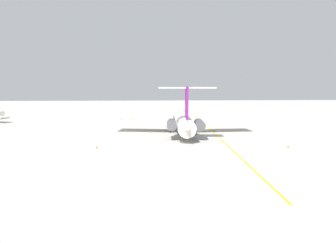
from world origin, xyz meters
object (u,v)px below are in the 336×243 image
at_px(ground_crew_near_nose, 132,120).
at_px(safety_cone_nose, 288,147).
at_px(main_jetliner, 183,120).
at_px(safety_cone_wingtip, 97,147).
at_px(ground_crew_near_tail, 121,119).

height_order(ground_crew_near_nose, safety_cone_nose, ground_crew_near_nose).
distance_m(main_jetliner, safety_cone_wingtip, 28.58).
relative_size(main_jetliner, ground_crew_near_tail, 24.83).
bearing_deg(ground_crew_near_nose, main_jetliner, -58.43).
xyz_separation_m(ground_crew_near_tail, safety_cone_wingtip, (-45.36, 1.09, -0.82)).
bearing_deg(safety_cone_nose, main_jetliner, 40.62).
bearing_deg(main_jetliner, ground_crew_near_nose, 35.59).
xyz_separation_m(main_jetliner, ground_crew_near_tail, (25.01, 18.72, -2.31)).
distance_m(ground_crew_near_tail, safety_cone_wingtip, 45.38).
height_order(ground_crew_near_tail, safety_cone_nose, ground_crew_near_tail).
bearing_deg(ground_crew_near_tail, ground_crew_near_nose, 30.81).
bearing_deg(safety_cone_nose, ground_crew_near_tail, 38.66).
bearing_deg(ground_crew_near_nose, safety_cone_wingtip, -96.89).
height_order(ground_crew_near_nose, ground_crew_near_tail, ground_crew_near_nose).
bearing_deg(ground_crew_near_nose, safety_cone_nose, -54.22).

